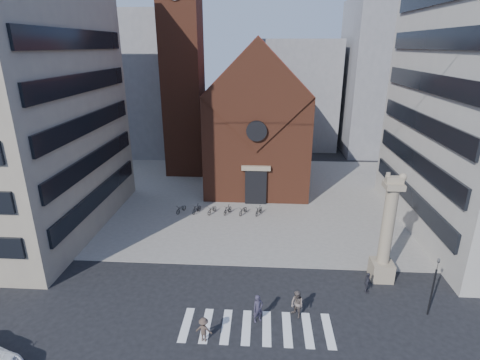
% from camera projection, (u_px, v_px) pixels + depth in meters
% --- Properties ---
extents(ground, '(120.00, 120.00, 0.00)m').
position_uv_depth(ground, '(250.00, 298.00, 26.79)').
color(ground, black).
rests_on(ground, ground).
extents(piazza, '(46.00, 30.00, 0.05)m').
position_uv_depth(piazza, '(256.00, 197.00, 44.62)').
color(piazza, gray).
rests_on(piazza, ground).
extents(zebra_crossing, '(10.20, 3.20, 0.01)m').
position_uv_depth(zebra_crossing, '(257.00, 328.00, 23.94)').
color(zebra_crossing, white).
rests_on(zebra_crossing, ground).
extents(church, '(12.00, 16.65, 18.00)m').
position_uv_depth(church, '(258.00, 121.00, 47.58)').
color(church, brown).
rests_on(church, ground).
extents(campanile, '(5.50, 5.50, 31.20)m').
position_uv_depth(campanile, '(182.00, 56.00, 48.32)').
color(campanile, brown).
rests_on(campanile, ground).
extents(bg_block_left, '(16.00, 14.00, 22.00)m').
position_uv_depth(bg_block_left, '(139.00, 84.00, 61.80)').
color(bg_block_left, gray).
rests_on(bg_block_left, ground).
extents(bg_block_mid, '(14.00, 12.00, 18.00)m').
position_uv_depth(bg_block_mid, '(294.00, 94.00, 65.62)').
color(bg_block_mid, gray).
rests_on(bg_block_mid, ground).
extents(bg_block_right, '(16.00, 14.00, 24.00)m').
position_uv_depth(bg_block_right, '(395.00, 78.00, 60.83)').
color(bg_block_right, gray).
rests_on(bg_block_right, ground).
extents(lion_column, '(1.63, 1.60, 8.68)m').
position_uv_depth(lion_column, '(386.00, 239.00, 27.84)').
color(lion_column, gray).
rests_on(lion_column, ground).
extents(traffic_light, '(0.13, 0.16, 4.30)m').
position_uv_depth(traffic_light, '(433.00, 286.00, 24.36)').
color(traffic_light, black).
rests_on(traffic_light, ground).
extents(pedestrian_0, '(0.85, 0.78, 1.96)m').
position_uv_depth(pedestrian_0, '(258.00, 309.00, 24.20)').
color(pedestrian_0, '#2F2B3C').
rests_on(pedestrian_0, ground).
extents(pedestrian_1, '(1.16, 1.18, 1.92)m').
position_uv_depth(pedestrian_1, '(297.00, 304.00, 24.63)').
color(pedestrian_1, '#645750').
rests_on(pedestrian_1, ground).
extents(pedestrian_2, '(0.54, 0.99, 1.60)m').
position_uv_depth(pedestrian_2, '(367.00, 283.00, 27.13)').
color(pedestrian_2, '#2B2A33').
rests_on(pedestrian_2, ground).
extents(pedestrian_3, '(1.13, 0.76, 1.62)m').
position_uv_depth(pedestrian_3, '(204.00, 330.00, 22.65)').
color(pedestrian_3, '#46372F').
rests_on(pedestrian_3, ground).
extents(scooter_0, '(1.22, 1.78, 0.88)m').
position_uv_depth(scooter_0, '(181.00, 209.00, 40.18)').
color(scooter_0, black).
rests_on(scooter_0, piazza).
extents(scooter_1, '(1.09, 1.68, 0.98)m').
position_uv_depth(scooter_1, '(197.00, 209.00, 40.06)').
color(scooter_1, black).
rests_on(scooter_1, piazza).
extents(scooter_2, '(1.22, 1.78, 0.88)m').
position_uv_depth(scooter_2, '(212.00, 209.00, 39.98)').
color(scooter_2, black).
rests_on(scooter_2, piazza).
extents(scooter_3, '(1.09, 1.68, 0.98)m').
position_uv_depth(scooter_3, '(228.00, 209.00, 39.86)').
color(scooter_3, black).
rests_on(scooter_3, piazza).
extents(scooter_4, '(1.22, 1.78, 0.88)m').
position_uv_depth(scooter_4, '(243.00, 210.00, 39.78)').
color(scooter_4, black).
rests_on(scooter_4, piazza).
extents(scooter_5, '(1.09, 1.68, 0.98)m').
position_uv_depth(scooter_5, '(259.00, 210.00, 39.67)').
color(scooter_5, black).
rests_on(scooter_5, piazza).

